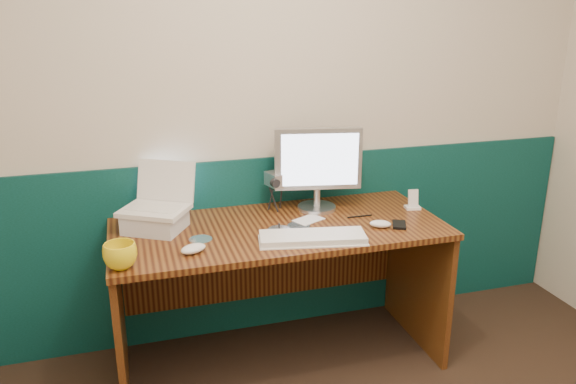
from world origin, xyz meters
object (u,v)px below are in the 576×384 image
object	(u,v)px
laptop	(153,188)
monitor	(317,168)
desk	(280,295)
mug	(120,256)
keyboard	(313,238)
camcorder	(275,194)

from	to	relation	value
laptop	monitor	world-z (taller)	monitor
desk	mug	bearing A→B (deg)	-160.45
monitor	keyboard	bearing A→B (deg)	-100.77
mug	monitor	bearing A→B (deg)	23.90
mug	keyboard	bearing A→B (deg)	2.79
laptop	camcorder	xyz separation A→B (m)	(0.62, 0.11, -0.12)
keyboard	mug	bearing A→B (deg)	-166.18
monitor	keyboard	xyz separation A→B (m)	(-0.16, -0.40, -0.21)
monitor	desk	bearing A→B (deg)	-134.02
laptop	mug	world-z (taller)	laptop
monitor	keyboard	size ratio (longest dim) A/B	0.93
desk	camcorder	world-z (taller)	camcorder
laptop	mug	size ratio (longest dim) A/B	2.17
keyboard	mug	distance (m)	0.84
laptop	keyboard	world-z (taller)	laptop
desk	keyboard	size ratio (longest dim) A/B	3.36
desk	monitor	bearing A→B (deg)	34.95
desk	monitor	world-z (taller)	monitor
laptop	camcorder	bearing A→B (deg)	40.51
camcorder	mug	bearing A→B (deg)	-164.07
camcorder	monitor	bearing A→B (deg)	-28.63
laptop	mug	xyz separation A→B (m)	(-0.16, -0.38, -0.16)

